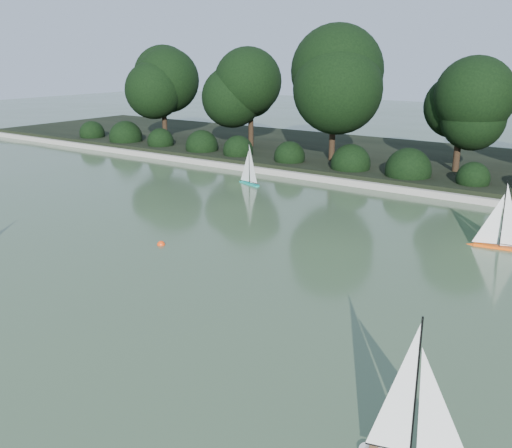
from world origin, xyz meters
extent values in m
plane|color=#2E4428|center=(0.00, 0.00, 0.00)|extent=(80.00, 80.00, 0.00)
cube|color=gray|center=(0.00, 9.00, 0.09)|extent=(40.00, 0.35, 0.18)
cube|color=black|center=(0.00, 13.00, 0.15)|extent=(40.00, 8.00, 0.30)
cylinder|color=black|center=(-11.00, 11.20, 0.76)|extent=(0.20, 0.20, 1.51)
sphere|color=black|center=(-11.00, 11.20, 2.58)|extent=(2.38, 2.38, 2.38)
cylinder|color=black|center=(-7.00, 11.80, 0.68)|extent=(0.20, 0.20, 1.37)
sphere|color=black|center=(-7.00, 11.80, 2.38)|extent=(2.24, 2.24, 2.24)
cylinder|color=black|center=(-3.00, 10.90, 0.83)|extent=(0.20, 0.20, 1.66)
sphere|color=black|center=(-3.00, 10.90, 2.85)|extent=(2.66, 2.66, 2.66)
cylinder|color=black|center=(1.00, 11.40, 0.63)|extent=(0.20, 0.20, 1.26)
sphere|color=black|center=(1.00, 11.40, 2.21)|extent=(2.10, 2.10, 2.10)
sphere|color=black|center=(-14.00, 9.90, 0.45)|extent=(1.10, 1.10, 1.10)
sphere|color=black|center=(-12.00, 9.90, 0.45)|extent=(1.10, 1.10, 1.10)
sphere|color=black|center=(-10.00, 9.90, 0.45)|extent=(1.10, 1.10, 1.10)
sphere|color=black|center=(-8.00, 9.90, 0.45)|extent=(1.10, 1.10, 1.10)
sphere|color=black|center=(-6.00, 9.90, 0.45)|extent=(1.10, 1.10, 1.10)
sphere|color=black|center=(-4.00, 9.90, 0.45)|extent=(1.10, 1.10, 1.10)
sphere|color=black|center=(-2.00, 9.90, 0.45)|extent=(1.10, 1.10, 1.10)
sphere|color=black|center=(0.00, 9.90, 0.45)|extent=(1.10, 1.10, 1.10)
sphere|color=black|center=(2.00, 9.90, 0.45)|extent=(1.10, 1.10, 1.10)
cylinder|color=silver|center=(4.07, -1.69, 0.05)|extent=(0.14, 0.14, 0.10)
cylinder|color=black|center=(4.48, -1.59, 0.83)|extent=(0.02, 0.02, 1.48)
cylinder|color=black|center=(4.28, -1.64, 0.15)|extent=(0.43, 0.13, 0.02)
cube|color=#FA530D|center=(3.62, 5.50, 0.04)|extent=(0.89, 0.31, 0.09)
cone|color=#FA530D|center=(3.12, 5.42, 0.04)|extent=(0.20, 0.20, 0.18)
cylinder|color=black|center=(3.67, 5.50, 0.77)|extent=(0.02, 0.02, 1.36)
cylinder|color=black|center=(3.86, 5.53, 0.14)|extent=(0.40, 0.07, 0.01)
cube|color=#129887|center=(-3.88, 7.36, 0.04)|extent=(0.81, 0.41, 0.08)
cone|color=#129887|center=(-4.32, 7.51, 0.04)|extent=(0.20, 0.20, 0.16)
cylinder|color=#129887|center=(-3.50, 7.23, 0.04)|extent=(0.12, 0.12, 0.08)
cylinder|color=black|center=(-3.84, 7.35, 0.70)|extent=(0.02, 0.02, 1.24)
cylinder|color=black|center=(-3.67, 7.29, 0.13)|extent=(0.35, 0.13, 0.01)
sphere|color=#FB3F0D|center=(-2.05, 1.74, 0.00)|extent=(0.17, 0.17, 0.17)
camera|label=1|loc=(5.92, -6.17, 3.76)|focal=40.00mm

